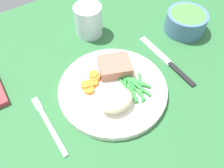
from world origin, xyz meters
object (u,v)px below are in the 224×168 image
(dinner_plate, at_px, (112,89))
(meat_portion, at_px, (115,66))
(knife, at_px, (167,61))
(salad_bowl, at_px, (186,21))
(fork, at_px, (49,125))
(water_glass, at_px, (89,22))

(dinner_plate, relative_size, meat_portion, 3.34)
(meat_portion, height_order, knife, meat_portion)
(salad_bowl, bearing_deg, fork, -171.42)
(fork, height_order, salad_bowl, salad_bowl)
(dinner_plate, distance_m, knife, 0.17)
(dinner_plate, distance_m, meat_portion, 0.06)
(dinner_plate, xyz_separation_m, meat_portion, (0.03, 0.04, 0.02))
(meat_portion, xyz_separation_m, fork, (-0.20, -0.04, -0.03))
(salad_bowl, bearing_deg, dinner_plate, -167.26)
(fork, relative_size, salad_bowl, 1.44)
(water_glass, xyz_separation_m, salad_bowl, (0.24, -0.14, -0.01))
(dinner_plate, bearing_deg, knife, -0.94)
(meat_portion, relative_size, water_glass, 0.89)
(knife, bearing_deg, fork, 178.22)
(dinner_plate, relative_size, water_glass, 2.96)
(meat_portion, xyz_separation_m, salad_bowl, (0.26, 0.03, 0.00))
(dinner_plate, distance_m, fork, 0.17)
(dinner_plate, height_order, water_glass, water_glass)
(meat_portion, bearing_deg, salad_bowl, 5.85)
(fork, distance_m, salad_bowl, 0.47)
(dinner_plate, height_order, fork, dinner_plate)
(fork, bearing_deg, salad_bowl, 6.83)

